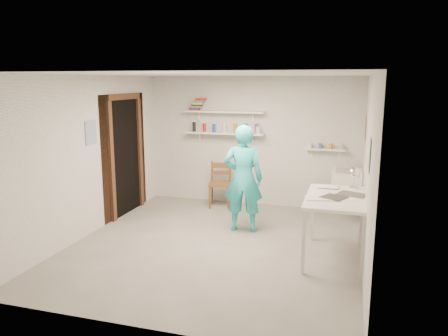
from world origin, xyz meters
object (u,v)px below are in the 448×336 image
(belfast_sink, at_px, (347,180))
(desk_lamp, at_px, (354,173))
(wall_clock, at_px, (248,159))
(wooden_chair, at_px, (220,184))
(man, at_px, (243,179))
(work_table, at_px, (335,228))

(belfast_sink, height_order, desk_lamp, desk_lamp)
(belfast_sink, bearing_deg, wall_clock, -153.08)
(wooden_chair, bearing_deg, belfast_sink, -14.89)
(man, bearing_deg, wall_clock, -104.84)
(belfast_sink, xyz_separation_m, wooden_chair, (-2.26, 0.18, -0.27))
(belfast_sink, distance_m, desk_lamp, 1.27)
(wall_clock, xyz_separation_m, work_table, (1.40, -0.95, -0.69))
(wall_clock, bearing_deg, belfast_sink, 19.50)
(work_table, relative_size, desk_lamp, 8.00)
(belfast_sink, height_order, wall_clock, wall_clock)
(work_table, bearing_deg, wall_clock, 145.75)
(belfast_sink, height_order, work_table, belfast_sink)
(belfast_sink, relative_size, wooden_chair, 0.70)
(belfast_sink, xyz_separation_m, desk_lamp, (0.10, -1.21, 0.37))
(wooden_chair, height_order, work_table, wooden_chair)
(belfast_sink, height_order, wooden_chair, wooden_chair)
(man, distance_m, wall_clock, 0.35)
(wooden_chair, xyz_separation_m, work_table, (2.15, -1.90, -0.01))
(wall_clock, xyz_separation_m, wooden_chair, (-0.76, 0.95, -0.68))
(man, height_order, wooden_chair, man)
(man, xyz_separation_m, desk_lamp, (1.63, -0.22, 0.23))
(desk_lamp, bearing_deg, wooden_chair, 149.56)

